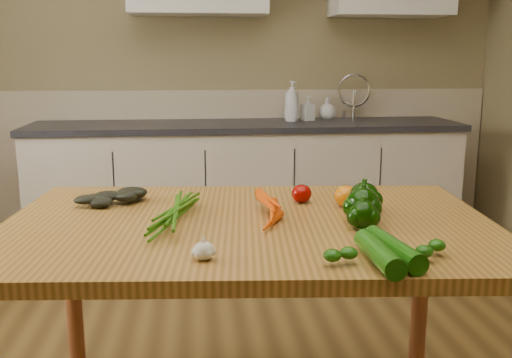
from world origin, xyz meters
The scene contains 17 objects.
room centered at (0.00, 0.17, 1.25)m, with size 4.04×5.04×2.64m.
counter_run centered at (0.21, 2.19, 0.46)m, with size 2.84×0.64×1.14m.
table centered at (0.02, 0.13, 0.73)m, with size 1.61×1.11×0.82m.
soap_bottle_a centered at (0.52, 2.24, 1.04)m, with size 0.10×0.11×0.27m, color silver.
soap_bottle_b centered at (0.64, 2.28, 0.98)m, with size 0.08×0.08×0.17m, color silver.
soap_bottle_c centered at (0.78, 2.33, 0.98)m, with size 0.12×0.12×0.15m, color silver.
carrot_bunch centered at (0.00, 0.15, 0.86)m, with size 0.28×0.22×0.08m, color #E84B05, non-canonical shape.
leafy_greens centered at (-0.44, 0.41, 0.88)m, with size 0.22×0.20×0.11m, color black, non-canonical shape.
garlic_bulb centered at (-0.12, -0.21, 0.84)m, with size 0.06×0.06×0.05m, color silver.
pepper_a centered at (0.38, 0.09, 0.87)m, with size 0.10×0.10×0.10m, color black.
pepper_b centered at (0.41, 0.18, 0.87)m, with size 0.10×0.10×0.10m, color black.
pepper_c centered at (0.36, 0.00, 0.86)m, with size 0.09×0.09×0.09m, color black.
tomato_a centered at (0.23, 0.33, 0.85)m, with size 0.07×0.07×0.07m, color #870602.
tomato_b centered at (0.37, 0.26, 0.86)m, with size 0.08×0.08×0.07m, color orange.
tomato_c centered at (0.46, 0.30, 0.85)m, with size 0.06×0.06×0.06m, color orange.
zucchini_a centered at (0.36, -0.26, 0.85)m, with size 0.06×0.06×0.25m, color #114707.
zucchini_b centered at (0.31, -0.29, 0.85)m, with size 0.06×0.06×0.24m, color #114707.
Camera 1 is at (-0.14, -1.59, 1.32)m, focal length 40.00 mm.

